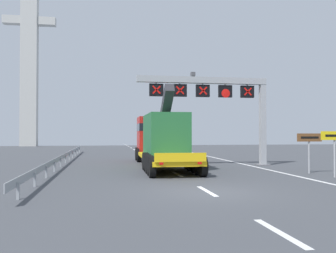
{
  "coord_description": "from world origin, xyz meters",
  "views": [
    {
      "loc": [
        -3.96,
        -14.1,
        2.32
      ],
      "look_at": [
        0.1,
        9.84,
        2.75
      ],
      "focal_mm": 39.71,
      "sensor_mm": 36.0,
      "label": 1
    }
  ],
  "objects_px": {
    "heavy_haul_truck_yellow": "(160,138)",
    "exit_sign_yellow": "(335,142)",
    "overhead_lane_gantry": "(219,95)",
    "bridge_pylon_distant": "(29,43)",
    "tourist_info_sign_brown": "(309,143)"
  },
  "relations": [
    {
      "from": "exit_sign_yellow",
      "to": "tourist_info_sign_brown",
      "type": "height_order",
      "value": "exit_sign_yellow"
    },
    {
      "from": "overhead_lane_gantry",
      "to": "bridge_pylon_distant",
      "type": "xyz_separation_m",
      "value": [
        -21.27,
        43.77,
        13.38
      ]
    },
    {
      "from": "overhead_lane_gantry",
      "to": "bridge_pylon_distant",
      "type": "distance_m",
      "value": 50.47
    },
    {
      "from": "overhead_lane_gantry",
      "to": "heavy_haul_truck_yellow",
      "type": "xyz_separation_m",
      "value": [
        -4.03,
        1.36,
        -3.0
      ]
    },
    {
      "from": "heavy_haul_truck_yellow",
      "to": "exit_sign_yellow",
      "type": "height_order",
      "value": "heavy_haul_truck_yellow"
    },
    {
      "from": "exit_sign_yellow",
      "to": "tourist_info_sign_brown",
      "type": "xyz_separation_m",
      "value": [
        -0.27,
        2.03,
        -0.1
      ]
    },
    {
      "from": "heavy_haul_truck_yellow",
      "to": "bridge_pylon_distant",
      "type": "relative_size",
      "value": 0.39
    },
    {
      "from": "exit_sign_yellow",
      "to": "bridge_pylon_distant",
      "type": "xyz_separation_m",
      "value": [
        -25.2,
        51.22,
        16.52
      ]
    },
    {
      "from": "heavy_haul_truck_yellow",
      "to": "overhead_lane_gantry",
      "type": "bearing_deg",
      "value": -18.6
    },
    {
      "from": "exit_sign_yellow",
      "to": "bridge_pylon_distant",
      "type": "bearing_deg",
      "value": 116.2
    },
    {
      "from": "overhead_lane_gantry",
      "to": "heavy_haul_truck_yellow",
      "type": "height_order",
      "value": "overhead_lane_gantry"
    },
    {
      "from": "tourist_info_sign_brown",
      "to": "bridge_pylon_distant",
      "type": "bearing_deg",
      "value": 116.88
    },
    {
      "from": "heavy_haul_truck_yellow",
      "to": "tourist_info_sign_brown",
      "type": "bearing_deg",
      "value": -41.4
    },
    {
      "from": "tourist_info_sign_brown",
      "to": "overhead_lane_gantry",
      "type": "bearing_deg",
      "value": 124.02
    },
    {
      "from": "heavy_haul_truck_yellow",
      "to": "bridge_pylon_distant",
      "type": "height_order",
      "value": "bridge_pylon_distant"
    }
  ]
}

